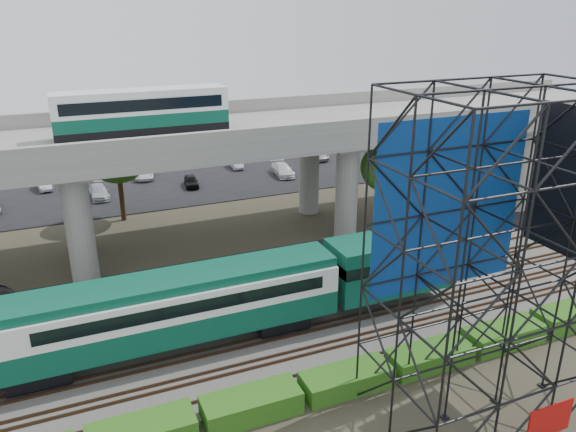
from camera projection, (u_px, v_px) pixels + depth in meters
name	position (u px, v px, depth m)	size (l,w,h in m)	color
ground	(293.00, 347.00, 31.36)	(140.00, 140.00, 0.00)	#474233
ballast_bed	(280.00, 328.00, 33.05)	(90.00, 12.00, 0.20)	slate
service_road	(235.00, 270.00, 40.39)	(90.00, 5.00, 0.08)	black
parking_lot	(168.00, 181.00, 60.62)	(90.00, 18.00, 0.08)	black
harbor_water	(136.00, 139.00, 79.56)	(140.00, 40.00, 0.03)	#465F73
rail_tracks	(280.00, 325.00, 32.98)	(90.00, 9.52, 0.16)	#472D1E
commuter_train	(205.00, 301.00, 30.45)	(29.30, 3.06, 4.30)	black
overpass	(205.00, 143.00, 42.09)	(80.00, 12.00, 12.40)	#9E9B93
scaffold_tower	(490.00, 267.00, 23.91)	(9.36, 6.36, 15.00)	black
hedge_strip	(347.00, 379.00, 27.83)	(34.60, 1.80, 1.20)	#265212
trees	(149.00, 182.00, 41.60)	(40.94, 16.94, 7.69)	#382314
parked_cars	(188.00, 174.00, 60.68)	(37.68, 9.69, 1.30)	silver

